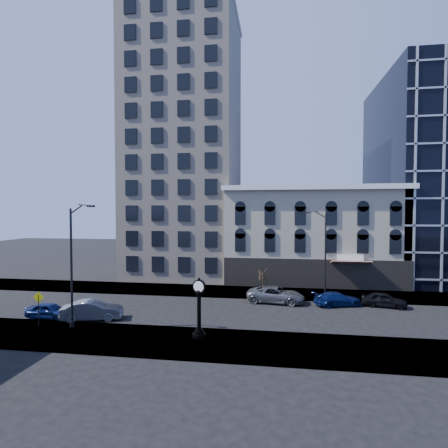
% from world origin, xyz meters
% --- Properties ---
extents(ground, '(160.00, 160.00, 0.00)m').
position_xyz_m(ground, '(0.00, 0.00, 0.00)').
color(ground, black).
rests_on(ground, ground).
extents(sidewalk_far, '(160.00, 6.00, 0.12)m').
position_xyz_m(sidewalk_far, '(0.00, 8.00, 0.06)').
color(sidewalk_far, gray).
rests_on(sidewalk_far, ground).
extents(sidewalk_near, '(160.00, 6.00, 0.12)m').
position_xyz_m(sidewalk_near, '(0.00, -8.00, 0.06)').
color(sidewalk_near, gray).
rests_on(sidewalk_near, ground).
extents(cream_tower, '(15.90, 15.40, 42.50)m').
position_xyz_m(cream_tower, '(-6.11, 18.88, 19.32)').
color(cream_tower, beige).
rests_on(cream_tower, ground).
extents(victorian_row, '(22.60, 11.19, 12.50)m').
position_xyz_m(victorian_row, '(12.00, 15.89, 6.00)').
color(victorian_row, '#A49E87').
rests_on(victorian_row, ground).
extents(street_clock, '(0.99, 0.99, 4.38)m').
position_xyz_m(street_clock, '(1.80, -7.11, 2.10)').
color(street_clock, black).
rests_on(street_clock, sidewalk_near).
extents(street_lamp_near, '(2.57, 0.68, 9.96)m').
position_xyz_m(street_lamp_near, '(-7.96, -6.44, 7.64)').
color(street_lamp_near, black).
rests_on(street_lamp_near, sidewalk_near).
extents(street_lamp_far, '(2.31, 1.15, 9.43)m').
position_xyz_m(street_lamp_far, '(11.85, 6.26, 7.24)').
color(street_lamp_far, black).
rests_on(street_lamp_far, sidewalk_far).
extents(bare_tree_far, '(2.17, 2.17, 3.72)m').
position_xyz_m(bare_tree_far, '(5.99, 6.20, 2.92)').
color(bare_tree_far, '#322619').
rests_on(bare_tree_far, sidewalk_far).
extents(warning_sign, '(0.89, 0.12, 2.74)m').
position_xyz_m(warning_sign, '(-11.54, -6.41, 2.00)').
color(warning_sign, black).
rests_on(warning_sign, sidewalk_near).
extents(car_near_a, '(3.97, 1.60, 1.35)m').
position_xyz_m(car_near_a, '(-12.12, -4.22, 0.68)').
color(car_near_a, '#0C194C').
rests_on(car_near_a, ground).
extents(car_near_b, '(5.34, 3.25, 1.66)m').
position_xyz_m(car_near_b, '(-8.22, -4.08, 0.83)').
color(car_near_b, '#595B60').
rests_on(car_near_b, ground).
extents(car_far_a, '(6.09, 3.41, 1.61)m').
position_xyz_m(car_far_a, '(7.35, 4.00, 0.81)').
color(car_far_a, '#595B60').
rests_on(car_far_a, ground).
extents(car_far_b, '(4.95, 3.11, 1.34)m').
position_xyz_m(car_far_b, '(13.36, 3.63, 0.67)').
color(car_far_b, '#0C194C').
rests_on(car_far_b, ground).
extents(car_far_c, '(4.38, 2.52, 1.40)m').
position_xyz_m(car_far_c, '(17.78, 3.88, 0.70)').
color(car_far_c, black).
rests_on(car_far_c, ground).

